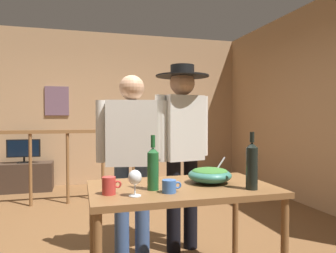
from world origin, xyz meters
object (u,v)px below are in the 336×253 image
Objects in this scene: tv_console at (24,177)px; wine_bottle_dark at (252,165)px; mug_blue at (169,186)px; person_standing_right at (182,139)px; wine_bottle_green at (153,168)px; flat_screen_tv at (24,149)px; serving_table at (182,197)px; wine_glass at (135,178)px; mug_red at (109,186)px; stair_railing at (65,156)px; person_standing_left at (132,149)px; framed_picture at (57,101)px; salad_bowl at (210,174)px.

tv_console is 2.37× the size of wine_bottle_dark.
person_standing_right is (0.37, 0.88, 0.23)m from mug_blue.
tv_console is at bearing 110.69° from mug_blue.
flat_screen_tv is at bearing 110.26° from wine_bottle_green.
wine_glass is (-0.36, -0.20, 0.19)m from serving_table.
wine_bottle_green is 0.17m from mug_blue.
flat_screen_tv is 4.30× the size of mug_red.
wine_glass reaches higher than mug_red.
tv_console is 3.54m from person_standing_right.
stair_railing reaches higher than wine_glass.
stair_railing is 2.80m from wine_bottle_green.
person_standing_left is (0.13, 0.91, 0.09)m from wine_glass.
mug_red is at bearing -82.30° from stair_railing.
serving_table is at bearing -71.61° from stair_railing.
framed_picture is 4.16m from serving_table.
wine_bottle_dark is 0.22× the size of person_standing_right.
person_standing_right reaches higher than wine_bottle_dark.
person_standing_right reaches higher than stair_railing.
mug_red is (-0.51, -0.12, 0.13)m from serving_table.
person_standing_left reaches higher than wine_bottle_green.
wine_glass is at bearing -31.31° from mug_red.
salad_bowl is 1.97× the size of wine_glass.
wine_bottle_green is (0.14, 0.14, 0.04)m from wine_glass.
serving_table is 0.32m from wine_bottle_green.
salad_bowl is at bearing 11.84° from mug_red.
salad_bowl reaches higher than serving_table.
mug_red is at bearing -82.09° from framed_picture.
flat_screen_tv is 4.00m from salad_bowl.
framed_picture is 0.57× the size of tv_console.
framed_picture reaches higher than person_standing_right.
stair_railing reaches higher than salad_bowl.
person_standing_right is (0.23, 0.71, 0.35)m from serving_table.
framed_picture is at bearing -79.26° from person_standing_right.
person_standing_right is at bearing -68.01° from framed_picture.
wine_glass is 0.42× the size of wine_bottle_dark.
serving_table reaches higher than tv_console.
wine_glass is at bearing -150.44° from serving_table.
framed_picture is 1.56m from stair_railing.
wine_bottle_dark is at bearing -14.07° from wine_bottle_green.
salad_bowl is at bearing 22.40° from wine_glass.
mug_blue is (0.93, -4.11, -0.72)m from framed_picture.
person_standing_right is at bearing 89.32° from salad_bowl.
framed_picture is 4.27m from mug_blue.
mug_blue is (0.08, -0.10, -0.11)m from wine_bottle_green.
person_standing_right is at bearing 56.91° from wine_glass.
stair_railing is at bearing 108.39° from serving_table.
framed_picture reaches higher than wine_bottle_dark.
wine_bottle_dark is at bearing 135.92° from person_standing_left.
wine_bottle_dark reaches higher than flat_screen_tv.
salad_bowl is 2.61× the size of mug_red.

